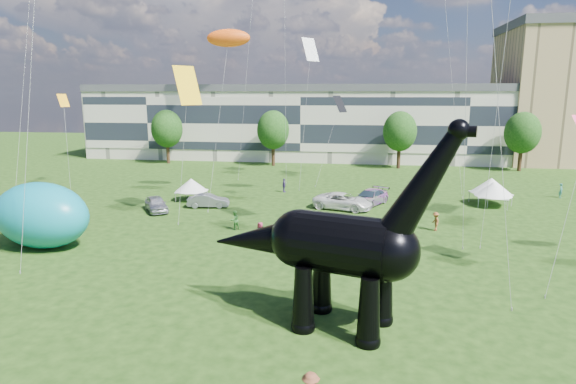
# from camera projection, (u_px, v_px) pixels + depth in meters

# --- Properties ---
(ground) EXTENTS (220.00, 220.00, 0.00)m
(ground) POSITION_uv_depth(u_px,v_px,m) (320.00, 316.00, 25.55)
(ground) COLOR #16330C
(ground) RESTS_ON ground
(terrace_row) EXTENTS (78.00, 11.00, 12.00)m
(terrace_row) POSITION_uv_depth(u_px,v_px,m) (304.00, 125.00, 85.57)
(terrace_row) COLOR beige
(terrace_row) RESTS_ON ground
(tree_far_left) EXTENTS (5.20, 5.20, 9.44)m
(tree_far_left) POSITION_uv_depth(u_px,v_px,m) (167.00, 126.00, 79.94)
(tree_far_left) COLOR #382314
(tree_far_left) RESTS_ON ground
(tree_mid_left) EXTENTS (5.20, 5.20, 9.44)m
(tree_mid_left) POSITION_uv_depth(u_px,v_px,m) (273.00, 127.00, 77.36)
(tree_mid_left) COLOR #382314
(tree_mid_left) RESTS_ON ground
(tree_mid_right) EXTENTS (5.20, 5.20, 9.44)m
(tree_mid_right) POSITION_uv_depth(u_px,v_px,m) (400.00, 128.00, 74.49)
(tree_mid_right) COLOR #382314
(tree_mid_right) RESTS_ON ground
(tree_far_right) EXTENTS (5.20, 5.20, 9.44)m
(tree_far_right) POSITION_uv_depth(u_px,v_px,m) (523.00, 129.00, 71.91)
(tree_far_right) COLOR #382314
(tree_far_right) RESTS_ON ground
(dinosaur_sculpture) EXTENTS (13.31, 5.83, 10.95)m
(dinosaur_sculpture) POSITION_uv_depth(u_px,v_px,m) (333.00, 247.00, 23.81)
(dinosaur_sculpture) COLOR black
(dinosaur_sculpture) RESTS_ON ground
(car_silver) EXTENTS (3.97, 4.73, 1.53)m
(car_silver) POSITION_uv_depth(u_px,v_px,m) (156.00, 204.00, 47.97)
(car_silver) COLOR #BABBBF
(car_silver) RESTS_ON ground
(car_grey) EXTENTS (4.43, 2.11, 1.40)m
(car_grey) POSITION_uv_depth(u_px,v_px,m) (208.00, 201.00, 49.68)
(car_grey) COLOR slate
(car_grey) RESTS_ON ground
(car_white) EXTENTS (6.49, 4.27, 1.66)m
(car_white) POSITION_uv_depth(u_px,v_px,m) (343.00, 201.00, 48.86)
(car_white) COLOR silver
(car_white) RESTS_ON ground
(car_dark) EXTENTS (4.65, 6.00, 1.62)m
(car_dark) POSITION_uv_depth(u_px,v_px,m) (370.00, 197.00, 50.78)
(car_dark) COLOR #595960
(car_dark) RESTS_ON ground
(gazebo_near) EXTENTS (5.39, 5.39, 2.83)m
(gazebo_near) POSITION_uv_depth(u_px,v_px,m) (491.00, 186.00, 50.95)
(gazebo_near) COLOR white
(gazebo_near) RESTS_ON ground
(gazebo_far) EXTENTS (4.49, 4.49, 2.61)m
(gazebo_far) POSITION_uv_depth(u_px,v_px,m) (494.00, 189.00, 49.93)
(gazebo_far) COLOR white
(gazebo_far) RESTS_ON ground
(gazebo_left) EXTENTS (3.85, 3.85, 2.45)m
(gazebo_left) POSITION_uv_depth(u_px,v_px,m) (191.00, 185.00, 52.74)
(gazebo_left) COLOR white
(gazebo_left) RESTS_ON ground
(inflatable_teal) EXTENTS (8.92, 6.62, 5.03)m
(inflatable_teal) POSITION_uv_depth(u_px,v_px,m) (41.00, 215.00, 36.53)
(inflatable_teal) COLOR #0D8AA0
(inflatable_teal) RESTS_ON ground
(visitors) EXTENTS (54.84, 42.61, 1.81)m
(visitors) POSITION_uv_depth(u_px,v_px,m) (292.00, 230.00, 38.40)
(visitors) COLOR #2E746B
(visitors) RESTS_ON ground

